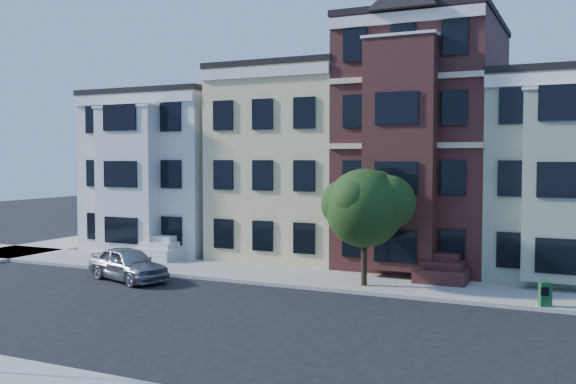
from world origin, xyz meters
The scene contains 10 objects.
ground centered at (0.00, 0.00, 0.00)m, with size 120.00×120.00×0.00m, color black.
far_sidewalk centered at (0.00, 8.00, 0.07)m, with size 60.00×4.00×0.15m, color #9E9B93.
house_white centered at (-15.00, 14.50, 4.50)m, with size 8.00×9.00×9.00m, color silver.
house_yellow centered at (-7.00, 14.50, 5.00)m, with size 7.00×9.00×10.00m, color beige.
house_brown centered at (0.00, 14.50, 6.00)m, with size 7.00×9.00×12.00m, color #411D1B.
house_green centered at (6.50, 14.50, 4.50)m, with size 6.00×9.00×9.00m, color #919F87.
street_tree centered at (-0.83, 7.18, 3.16)m, with size 5.17×5.17×6.01m, color #254518, non-canonical shape.
parked_car centered at (-10.91, 4.49, 0.75)m, with size 1.77×4.40×1.50m, color #999AA2.
newspaper_box centered at (6.23, 6.30, 0.59)m, with size 0.39×0.35×0.88m, color #1D5D2B.
fire_hydrant centered at (-13.13, 6.30, 0.49)m, with size 0.24×0.24×0.67m, color silver.
Camera 1 is at (7.48, -18.12, 5.43)m, focal length 40.00 mm.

